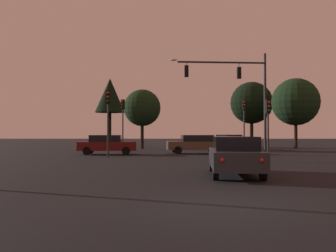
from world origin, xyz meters
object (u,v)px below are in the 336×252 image
object	(u,v)px
traffic_light_corner_right	(123,115)
tree_left_far	(142,108)
traffic_light_median	(268,116)
tree_right_cluster	(110,96)
car_crossing_left	(196,144)
car_far_lane	(230,142)
tree_center_horizon	(296,102)
car_crossing_right	(107,144)
traffic_signal_mast_arm	(239,85)
tree_behind_sign	(251,103)
traffic_light_far_side	(244,115)
traffic_light_corner_left	(108,110)
car_nearside_lane	(235,155)

from	to	relation	value
traffic_light_corner_right	tree_left_far	size ratio (longest dim) A/B	0.73
traffic_light_median	tree_right_cluster	distance (m)	28.09
car_crossing_left	car_far_lane	xyz separation A→B (m)	(4.17, 8.64, -0.00)
tree_center_horizon	car_crossing_right	bearing A→B (deg)	-148.92
traffic_signal_mast_arm	car_crossing_right	size ratio (longest dim) A/B	1.70
traffic_light_corner_right	traffic_light_median	bearing A→B (deg)	-34.91
traffic_light_median	car_far_lane	xyz separation A→B (m)	(-0.37, 13.77, -2.00)
traffic_light_corner_right	traffic_light_median	size ratio (longest dim) A/B	1.19
traffic_light_median	tree_left_far	world-z (taller)	tree_left_far
traffic_signal_mast_arm	tree_behind_sign	bearing A→B (deg)	74.26
tree_center_horizon	traffic_light_far_side	bearing A→B (deg)	-133.72
tree_left_far	car_far_lane	bearing A→B (deg)	-2.58
traffic_light_corner_left	car_far_lane	xyz separation A→B (m)	(10.53, 13.35, -2.45)
car_crossing_left	tree_left_far	distance (m)	10.99
car_crossing_left	tree_behind_sign	distance (m)	17.34
traffic_light_corner_left	tree_right_cluster	distance (m)	23.77
traffic_light_corner_right	car_far_lane	world-z (taller)	traffic_light_corner_right
traffic_light_corner_left	car_nearside_lane	xyz separation A→B (m)	(6.83, -10.71, -2.45)
traffic_light_corner_right	car_far_lane	bearing A→B (deg)	30.70
tree_left_far	traffic_light_corner_left	bearing A→B (deg)	-95.27
traffic_light_far_side	car_crossing_left	size ratio (longest dim) A/B	0.96
tree_behind_sign	traffic_light_far_side	bearing A→B (deg)	-105.42
car_far_lane	car_nearside_lane	bearing A→B (deg)	-98.75
car_nearside_lane	car_crossing_right	distance (m)	16.00
traffic_light_far_side	car_far_lane	xyz separation A→B (m)	(-0.29, 6.14, -2.46)
traffic_light_corner_left	car_crossing_right	world-z (taller)	traffic_light_corner_left
tree_behind_sign	tree_left_far	xyz separation A→B (m)	(-12.94, -5.71, -1.01)
car_nearside_lane	traffic_light_corner_right	bearing A→B (deg)	110.74
traffic_light_median	traffic_light_far_side	world-z (taller)	traffic_light_far_side
car_far_lane	tree_behind_sign	size ratio (longest dim) A/B	0.59
traffic_light_far_side	car_nearside_lane	xyz separation A→B (m)	(-3.99, -17.91, -2.46)
traffic_light_median	tree_behind_sign	world-z (taller)	tree_behind_sign
traffic_light_corner_left	traffic_light_far_side	world-z (taller)	traffic_light_far_side
traffic_light_corner_left	tree_left_far	world-z (taller)	tree_left_far
traffic_light_corner_left	tree_right_cluster	xyz separation A→B (m)	(-3.78, 23.22, 3.44)
car_far_lane	tree_right_cluster	world-z (taller)	tree_right_cluster
tree_behind_sign	tree_center_horizon	distance (m)	6.11
tree_behind_sign	traffic_light_corner_left	bearing A→B (deg)	-126.10
car_crossing_left	tree_center_horizon	size ratio (longest dim) A/B	0.63
traffic_light_corner_right	tree_right_cluster	distance (m)	16.88
tree_right_cluster	car_far_lane	bearing A→B (deg)	-34.59
traffic_light_median	car_crossing_left	xyz separation A→B (m)	(-4.54, 5.13, -1.99)
car_crossing_left	tree_center_horizon	xyz separation A→B (m)	(11.57, 9.93, 4.29)
car_crossing_left	traffic_signal_mast_arm	bearing A→B (deg)	-22.93
car_nearside_lane	tree_left_far	size ratio (longest dim) A/B	0.75
traffic_light_corner_right	car_nearside_lane	bearing A→B (deg)	-69.26
traffic_signal_mast_arm	car_nearside_lane	size ratio (longest dim) A/B	1.67
traffic_signal_mast_arm	car_crossing_right	world-z (taller)	traffic_signal_mast_arm
tree_behind_sign	car_crossing_left	bearing A→B (deg)	-117.98
car_crossing_left	car_far_lane	distance (m)	9.59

